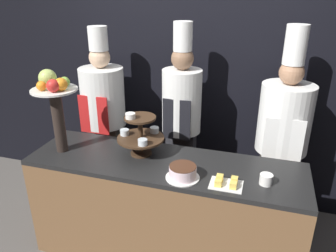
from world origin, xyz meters
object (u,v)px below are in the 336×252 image
at_px(cup_white, 266,179).
at_px(fruit_pedestal, 55,98).
at_px(cake_round, 183,172).
at_px(cake_square_tray, 226,183).
at_px(chef_center_left, 181,117).
at_px(tiered_stand, 140,134).
at_px(chef_left, 104,113).
at_px(chef_center_right, 282,134).

bearing_deg(cup_white, fruit_pedestal, 178.91).
bearing_deg(cake_round, cake_square_tray, -0.13).
bearing_deg(fruit_pedestal, chef_center_left, 39.17).
xyz_separation_m(tiered_stand, chef_left, (-0.59, 0.53, -0.09)).
relative_size(cup_white, chef_left, 0.05).
height_order(tiered_stand, chef_left, chef_left).
bearing_deg(chef_left, cup_white, -24.18).
distance_m(fruit_pedestal, cake_square_tray, 1.39).
bearing_deg(tiered_stand, cake_square_tray, -19.25).
bearing_deg(cake_square_tray, cake_round, 179.87).
bearing_deg(chef_center_right, cake_square_tray, -114.39).
relative_size(cake_round, chef_center_left, 0.13).
distance_m(tiered_stand, cake_round, 0.48).
bearing_deg(chef_center_right, chef_left, 180.00).
bearing_deg(cup_white, cake_round, -170.59).
relative_size(fruit_pedestal, cup_white, 7.46).
relative_size(cake_round, chef_center_right, 0.13).
xyz_separation_m(fruit_pedestal, cake_square_tray, (1.32, -0.12, -0.42)).
distance_m(cake_round, chef_center_right, 1.01).
bearing_deg(cake_round, tiered_stand, 148.79).
xyz_separation_m(tiered_stand, cake_round, (0.40, -0.24, -0.13)).
bearing_deg(tiered_stand, chef_center_right, 27.06).
distance_m(fruit_pedestal, cake_round, 1.10).
xyz_separation_m(cake_round, chef_center_left, (-0.22, 0.78, 0.08)).
bearing_deg(tiered_stand, chef_center_left, 71.23).
relative_size(tiered_stand, cake_round, 1.55).
bearing_deg(tiered_stand, chef_left, 137.70).
bearing_deg(tiered_stand, cup_white, -9.17).
xyz_separation_m(cake_square_tray, chef_center_right, (0.35, 0.78, 0.06)).
relative_size(cake_round, cake_square_tray, 1.09).
bearing_deg(cup_white, chef_left, 155.82).
bearing_deg(cake_round, fruit_pedestal, 173.33).
distance_m(tiered_stand, fruit_pedestal, 0.69).
height_order(tiered_stand, cake_round, tiered_stand).
height_order(tiered_stand, cake_square_tray, tiered_stand).
bearing_deg(chef_center_left, cake_square_tray, -56.60).
relative_size(cake_round, chef_left, 0.13).
relative_size(tiered_stand, chef_center_left, 0.20).
bearing_deg(fruit_pedestal, cake_round, -6.67).
relative_size(fruit_pedestal, cake_square_tray, 2.99).
distance_m(fruit_pedestal, chef_center_right, 1.83).
relative_size(tiered_stand, cake_square_tray, 1.69).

